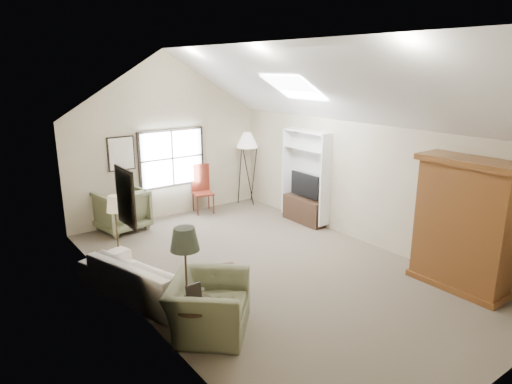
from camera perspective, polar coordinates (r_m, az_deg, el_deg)
room_shell at (r=7.68m, az=1.82°, el=12.45°), size 5.01×8.01×4.00m
window at (r=11.30m, az=-10.45°, el=4.19°), size 1.72×0.08×1.42m
skylight at (r=9.21m, az=4.76°, el=12.98°), size 0.80×1.20×0.52m
wall_art at (r=8.67m, az=-16.28°, el=2.29°), size 1.97×3.71×0.88m
armoire at (r=8.22m, az=24.64°, el=-3.77°), size 0.60×1.50×2.20m
tv_alcove at (r=10.70m, az=6.23°, el=2.08°), size 0.32×1.30×2.10m
media_console at (r=10.91m, az=6.03°, el=-2.28°), size 0.34×1.18×0.60m
tv_panel at (r=10.74m, az=6.12°, el=0.87°), size 0.05×0.90×0.55m
sofa at (r=7.64m, az=-13.59°, el=-10.33°), size 1.57×2.50×0.68m
armchair_near at (r=6.59m, az=-5.96°, el=-13.96°), size 1.55×1.56×0.76m
armchair_far at (r=10.76m, az=-16.56°, el=-2.14°), size 1.18×1.20×0.95m
coffee_table at (r=7.59m, az=-5.28°, el=-11.23°), size 0.90×0.63×0.42m
bowl at (r=7.49m, az=-5.33°, el=-9.63°), size 0.24×0.24×0.05m
side_table at (r=6.39m, az=-7.60°, el=-16.00°), size 0.73×0.73×0.58m
side_chair at (r=11.58m, az=-6.65°, el=0.34°), size 0.57×0.57×1.22m
tripod_lamp at (r=12.22m, az=-1.09°, el=3.04°), size 0.68×0.68×1.97m
dark_lamp at (r=6.29m, az=-8.68°, el=-11.13°), size 0.49×0.49×1.63m
tan_lamp at (r=8.53m, az=-16.98°, el=-4.96°), size 0.37×0.37×1.46m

